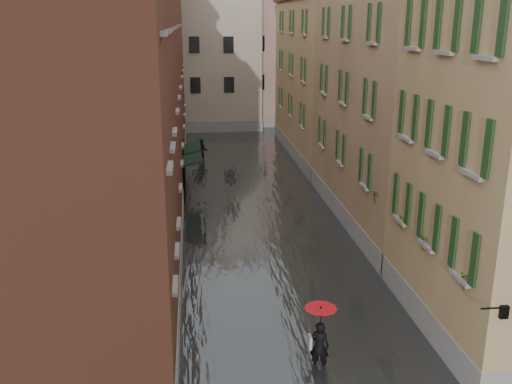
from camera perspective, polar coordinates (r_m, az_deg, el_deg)
ground at (r=21.07m, az=3.59°, el=-11.81°), size 120.00×120.00×0.00m
floodwater at (r=32.92m, az=-0.26°, el=-0.82°), size 10.00×60.00×0.20m
building_left_near at (r=16.99m, az=-18.73°, el=3.74°), size 6.00×8.00×13.00m
building_left_mid at (r=27.71m, az=-14.07°, el=8.38°), size 6.00×14.00×12.50m
building_left_far at (r=42.47m, az=-11.58°, el=12.34°), size 6.00×16.00×14.00m
building_right_mid at (r=29.31m, az=14.51°, el=9.28°), size 6.00×14.00×13.00m
building_right_far at (r=43.66m, az=7.49°, el=10.99°), size 6.00×16.00×11.50m
building_end_cream at (r=56.31m, az=-6.18°, el=13.09°), size 12.00×9.00×13.00m
building_end_pink at (r=59.08m, az=2.81°, el=12.85°), size 10.00×9.00×12.00m
awning_near at (r=32.66m, az=-6.48°, el=3.23°), size 1.09×2.89×2.80m
awning_far at (r=35.32m, az=-6.48°, el=4.28°), size 1.09×3.37×2.80m
wall_lantern at (r=16.05m, az=23.40°, el=-10.85°), size 0.71×0.22×0.35m
window_planters at (r=20.10m, az=15.80°, el=-2.93°), size 0.59×8.72×0.84m
pedestrian_main at (r=17.39m, az=6.40°, el=-13.76°), size 0.97×0.97×2.06m
pedestrian_far at (r=41.92m, az=-5.44°, el=4.10°), size 0.97×0.81×1.81m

